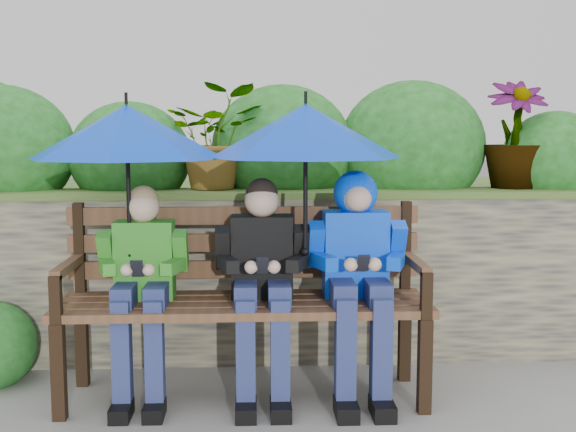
{
  "coord_description": "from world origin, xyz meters",
  "views": [
    {
      "loc": [
        -0.18,
        -3.58,
        1.39
      ],
      "look_at": [
        0.0,
        0.1,
        0.95
      ],
      "focal_mm": 45.0,
      "sensor_mm": 36.0,
      "label": 1
    }
  ],
  "objects_px": {
    "park_bench": "(244,287)",
    "boy_middle": "(262,275)",
    "boy_left": "(142,279)",
    "boy_right": "(358,262)",
    "umbrella_right": "(306,131)",
    "umbrella_left": "(127,132)"
  },
  "relations": [
    {
      "from": "park_bench",
      "to": "boy_middle",
      "type": "relative_size",
      "value": 1.66
    },
    {
      "from": "boy_left",
      "to": "boy_middle",
      "type": "distance_m",
      "value": 0.61
    },
    {
      "from": "boy_right",
      "to": "park_bench",
      "type": "bearing_deg",
      "value": 172.27
    },
    {
      "from": "boy_right",
      "to": "umbrella_right",
      "type": "xyz_separation_m",
      "value": [
        -0.27,
        -0.04,
        0.67
      ]
    },
    {
      "from": "boy_middle",
      "to": "boy_right",
      "type": "relative_size",
      "value": 0.97
    },
    {
      "from": "park_bench",
      "to": "umbrella_right",
      "type": "height_order",
      "value": "umbrella_right"
    },
    {
      "from": "umbrella_left",
      "to": "boy_right",
      "type": "bearing_deg",
      "value": -1.13
    },
    {
      "from": "boy_left",
      "to": "park_bench",
      "type": "bearing_deg",
      "value": 9.37
    },
    {
      "from": "umbrella_left",
      "to": "umbrella_right",
      "type": "height_order",
      "value": "umbrella_right"
    },
    {
      "from": "boy_left",
      "to": "umbrella_right",
      "type": "bearing_deg",
      "value": -2.2
    },
    {
      "from": "umbrella_left",
      "to": "umbrella_right",
      "type": "bearing_deg",
      "value": -3.86
    },
    {
      "from": "boy_left",
      "to": "umbrella_right",
      "type": "distance_m",
      "value": 1.12
    },
    {
      "from": "boy_left",
      "to": "umbrella_left",
      "type": "bearing_deg",
      "value": 155.99
    },
    {
      "from": "boy_middle",
      "to": "umbrella_left",
      "type": "height_order",
      "value": "umbrella_left"
    },
    {
      "from": "boy_middle",
      "to": "boy_right",
      "type": "height_order",
      "value": "boy_right"
    },
    {
      "from": "boy_middle",
      "to": "umbrella_right",
      "type": "xyz_separation_m",
      "value": [
        0.22,
        -0.03,
        0.73
      ]
    },
    {
      "from": "boy_left",
      "to": "boy_middle",
      "type": "xyz_separation_m",
      "value": [
        0.61,
        -0.0,
        0.01
      ]
    },
    {
      "from": "boy_middle",
      "to": "umbrella_left",
      "type": "distance_m",
      "value": 0.99
    },
    {
      "from": "boy_right",
      "to": "umbrella_left",
      "type": "xyz_separation_m",
      "value": [
        -1.16,
        0.02,
        0.67
      ]
    },
    {
      "from": "umbrella_left",
      "to": "umbrella_right",
      "type": "distance_m",
      "value": 0.89
    },
    {
      "from": "boy_middle",
      "to": "boy_left",
      "type": "bearing_deg",
      "value": 179.65
    },
    {
      "from": "park_bench",
      "to": "umbrella_left",
      "type": "relative_size",
      "value": 1.93
    }
  ]
}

